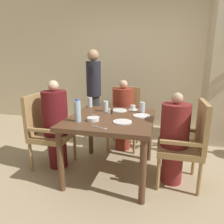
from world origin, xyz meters
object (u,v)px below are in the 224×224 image
at_px(plate_main_left, 142,116).
at_px(diner_in_left_chair, 56,124).
at_px(water_bottle, 78,111).
at_px(glass_tall_mid, 106,106).
at_px(plate_dessert_center, 119,110).
at_px(chair_right_side, 187,141).
at_px(plate_main_right, 122,122).
at_px(chair_far_side, 125,115).
at_px(standing_host, 94,90).
at_px(glass_tall_near, 90,102).
at_px(chair_left_side, 47,128).
at_px(diner_in_right_chair, 174,138).
at_px(diner_in_far_chair, 123,115).
at_px(glass_tall_far, 142,107).
at_px(teacup_with_saucer, 133,108).
at_px(bowl_small, 93,119).

bearing_deg(plate_main_left, diner_in_left_chair, -173.41).
xyz_separation_m(water_bottle, glass_tall_mid, (0.17, 0.52, -0.05)).
relative_size(diner_in_left_chair, plate_dessert_center, 5.58).
bearing_deg(chair_right_side, plate_main_right, -166.26).
xyz_separation_m(chair_far_side, standing_host, (-0.68, 0.42, 0.33)).
height_order(chair_right_side, glass_tall_near, chair_right_side).
distance_m(diner_in_left_chair, water_bottle, 0.57).
bearing_deg(chair_far_side, water_bottle, -104.87).
bearing_deg(chair_far_side, plate_main_right, -80.88).
distance_m(chair_right_side, plate_dessert_center, 0.95).
distance_m(chair_left_side, water_bottle, 0.72).
bearing_deg(plate_dessert_center, plate_main_right, -74.22).
distance_m(diner_in_right_chair, glass_tall_mid, 0.96).
distance_m(diner_in_left_chair, glass_tall_near, 0.60).
distance_m(water_bottle, glass_tall_mid, 0.55).
relative_size(chair_left_side, chair_right_side, 1.00).
distance_m(diner_in_far_chair, water_bottle, 1.12).
xyz_separation_m(chair_left_side, plate_main_left, (1.25, 0.13, 0.22)).
height_order(standing_host, plate_main_left, standing_host).
distance_m(water_bottle, glass_tall_far, 0.87).
bearing_deg(plate_dessert_center, water_bottle, -120.33).
xyz_separation_m(plate_main_right, glass_tall_near, (-0.61, 0.64, 0.06)).
height_order(plate_main_left, plate_main_right, same).
height_order(diner_in_far_chair, plate_main_right, diner_in_far_chair).
xyz_separation_m(plate_main_right, teacup_with_saucer, (0.03, 0.60, 0.02)).
relative_size(diner_in_right_chair, teacup_with_saucer, 8.22).
bearing_deg(plate_main_left, standing_host, 130.37).
distance_m(chair_far_side, teacup_with_saucer, 0.59).
xyz_separation_m(plate_main_left, plate_dessert_center, (-0.32, 0.20, 0.00)).
bearing_deg(chair_left_side, plate_dessert_center, 19.77).
relative_size(plate_main_left, bowl_small, 1.54).
relative_size(chair_right_side, plate_dessert_center, 4.70).
relative_size(teacup_with_saucer, water_bottle, 0.51).
bearing_deg(water_bottle, chair_left_side, 155.69).
bearing_deg(glass_tall_far, standing_host, 134.48).
height_order(standing_host, water_bottle, standing_host).
distance_m(chair_far_side, standing_host, 0.87).
height_order(chair_right_side, glass_tall_mid, chair_right_side).
bearing_deg(diner_in_right_chair, diner_in_far_chair, 133.83).
bearing_deg(glass_tall_mid, bowl_small, -92.41).
xyz_separation_m(chair_far_side, diner_in_far_chair, (-0.00, -0.15, 0.04)).
bearing_deg(plate_main_right, plate_main_left, 59.22).
bearing_deg(water_bottle, plate_main_right, 9.94).
height_order(water_bottle, glass_tall_far, water_bottle).
xyz_separation_m(diner_in_left_chair, plate_main_left, (1.10, 0.13, 0.15)).
height_order(chair_left_side, glass_tall_mid, chair_left_side).
bearing_deg(chair_right_side, standing_host, 139.42).
xyz_separation_m(diner_in_left_chair, plate_main_right, (0.92, -0.17, 0.15)).
xyz_separation_m(glass_tall_near, glass_tall_far, (0.78, -0.16, 0.00)).
relative_size(chair_far_side, glass_tall_near, 7.07).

